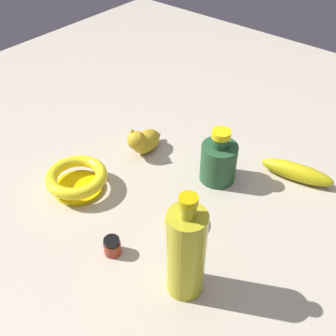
# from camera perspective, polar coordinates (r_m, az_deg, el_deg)

# --- Properties ---
(ground) EXTENTS (2.00, 2.00, 0.00)m
(ground) POSITION_cam_1_polar(r_m,az_deg,el_deg) (1.02, -0.00, -2.67)
(ground) COLOR #BCB29E
(bowl) EXTENTS (0.15, 0.15, 0.05)m
(bowl) POSITION_cam_1_polar(r_m,az_deg,el_deg) (1.01, -12.53, -1.46)
(bowl) COLOR yellow
(bowl) RESTS_ON ground
(bottle_short) EXTENTS (0.09, 0.09, 0.14)m
(bottle_short) POSITION_cam_1_polar(r_m,az_deg,el_deg) (1.01, 7.03, 1.04)
(bottle_short) COLOR #25532F
(bottle_short) RESTS_ON ground
(bottle_tall) EXTENTS (0.07, 0.07, 0.24)m
(bottle_tall) POSITION_cam_1_polar(r_m,az_deg,el_deg) (0.75, 2.51, -11.58)
(bottle_tall) COLOR gold
(bottle_tall) RESTS_ON ground
(cat_figurine) EXTENTS (0.13, 0.07, 0.09)m
(cat_figurine) POSITION_cam_1_polar(r_m,az_deg,el_deg) (1.10, -3.41, 3.83)
(cat_figurine) COLOR gold
(cat_figurine) RESTS_ON ground
(bangle) EXTENTS (0.09, 0.09, 0.02)m
(bangle) POSITION_cam_1_polar(r_m,az_deg,el_deg) (0.93, 2.38, -7.36)
(bangle) COLOR #C99111
(bangle) RESTS_ON ground
(banana) EXTENTS (0.08, 0.19, 0.04)m
(banana) POSITION_cam_1_polar(r_m,az_deg,el_deg) (1.07, 17.44, -0.54)
(banana) COLOR gold
(banana) RESTS_ON ground
(nail_polish_jar) EXTENTS (0.04, 0.04, 0.04)m
(nail_polish_jar) POSITION_cam_1_polar(r_m,az_deg,el_deg) (0.87, -7.74, -10.68)
(nail_polish_jar) COLOR #98321E
(nail_polish_jar) RESTS_ON ground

